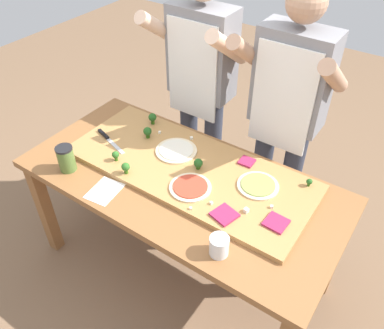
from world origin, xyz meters
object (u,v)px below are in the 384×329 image
at_px(pizza_whole_white_garlic, 176,150).
at_px(pizza_slice_near_left, 224,215).
at_px(recipe_note, 105,191).
at_px(cook_right, 287,108).
at_px(pizza_slice_far_left, 247,162).
at_px(chefs_knife, 107,138).
at_px(cheese_crumble_d, 191,208).
at_px(broccoli_floret_front_right, 116,155).
at_px(broccoli_floret_back_left, 309,182).
at_px(broccoli_floret_back_right, 152,118).
at_px(cheese_crumble_b, 192,138).
at_px(cheese_crumble_a, 246,210).
at_px(pizza_whole_tomato_red, 190,187).
at_px(pizza_whole_pesto_green, 258,185).
at_px(prep_table, 181,192).
at_px(broccoli_floret_center_right, 126,167).
at_px(cheese_crumble_c, 211,203).
at_px(pizza_slice_near_right, 276,223).
at_px(broccoli_floret_front_mid, 198,163).
at_px(cook_left, 201,79).
at_px(flour_cup, 219,247).
at_px(broccoli_floret_back_mid, 147,132).
at_px(cheese_crumble_e, 272,207).
at_px(sauce_jar, 66,159).

relative_size(pizza_whole_white_garlic, pizza_slice_near_left, 2.19).
height_order(recipe_note, cook_right, cook_right).
relative_size(pizza_whole_white_garlic, recipe_note, 1.31).
xyz_separation_m(pizza_slice_far_left, recipe_note, (-0.51, -0.59, -0.03)).
bearing_deg(chefs_knife, cheese_crumble_d, -14.56).
xyz_separation_m(broccoli_floret_front_right, broccoli_floret_back_left, (0.95, 0.41, -0.01)).
height_order(broccoli_floret_back_right, cheese_crumble_b, broccoli_floret_back_right).
bearing_deg(cheese_crumble_a, pizza_whole_tomato_red, -177.22).
bearing_deg(pizza_slice_far_left, pizza_slice_near_left, -76.02).
bearing_deg(broccoli_floret_back_left, pizza_whole_pesto_green, -144.50).
xyz_separation_m(prep_table, broccoli_floret_center_right, (-0.25, -0.15, 0.16)).
height_order(broccoli_floret_back_right, broccoli_floret_back_left, broccoli_floret_back_right).
relative_size(chefs_knife, pizza_whole_pesto_green, 1.29).
relative_size(prep_table, cheese_crumble_c, 128.61).
distance_m(chefs_knife, broccoli_floret_back_left, 1.17).
xyz_separation_m(pizza_slice_near_right, cheese_crumble_a, (-0.15, -0.01, 0.00)).
height_order(pizza_whole_tomato_red, broccoli_floret_front_right, broccoli_floret_front_right).
height_order(pizza_slice_far_left, broccoli_floret_front_mid, broccoli_floret_front_mid).
xyz_separation_m(pizza_whole_tomato_red, pizza_slice_far_left, (0.14, 0.34, -0.00)).
relative_size(broccoli_floret_back_right, cook_left, 0.04).
bearing_deg(cook_right, broccoli_floret_front_right, -132.52).
relative_size(chefs_knife, flour_cup, 2.86).
distance_m(recipe_note, cook_right, 1.10).
distance_m(broccoli_floret_back_mid, cook_right, 0.81).
height_order(broccoli_floret_center_right, cook_left, cook_left).
distance_m(broccoli_floret_back_right, cheese_crumble_b, 0.29).
xyz_separation_m(cheese_crumble_e, sauce_jar, (-1.05, -0.34, 0.04)).
xyz_separation_m(pizza_slice_near_left, cheese_crumble_a, (0.07, 0.08, 0.00)).
relative_size(cheese_crumble_c, cheese_crumble_d, 1.12).
bearing_deg(sauce_jar, broccoli_floret_front_right, 43.79).
bearing_deg(cheese_crumble_d, broccoli_floret_back_mid, 148.18).
distance_m(pizza_whole_pesto_green, cook_left, 0.83).
relative_size(broccoli_floret_center_right, cook_right, 0.04).
bearing_deg(recipe_note, cook_right, 58.40).
bearing_deg(chefs_knife, cheese_crumble_a, -3.25).
xyz_separation_m(cheese_crumble_e, recipe_note, (-0.77, -0.35, -0.03)).
distance_m(prep_table, chefs_knife, 0.56).
relative_size(pizza_slice_far_left, recipe_note, 0.43).
xyz_separation_m(prep_table, cheese_crumble_c, (0.25, -0.09, 0.13)).
distance_m(pizza_slice_near_right, cook_left, 1.08).
bearing_deg(pizza_slice_near_left, chefs_knife, 171.45).
height_order(pizza_whole_white_garlic, broccoli_floret_back_mid, broccoli_floret_back_mid).
bearing_deg(cheese_crumble_d, sauce_jar, -171.56).
height_order(pizza_slice_near_right, cheese_crumble_a, cheese_crumble_a).
distance_m(cheese_crumble_c, cheese_crumble_d, 0.11).
height_order(broccoli_floret_front_right, cheese_crumble_a, broccoli_floret_front_right).
bearing_deg(pizza_whole_tomato_red, broccoli_floret_back_left, 36.21).
distance_m(broccoli_floret_back_left, cook_left, 0.94).
bearing_deg(broccoli_floret_back_left, chefs_knife, -165.75).
distance_m(cheese_crumble_e, sauce_jar, 1.11).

